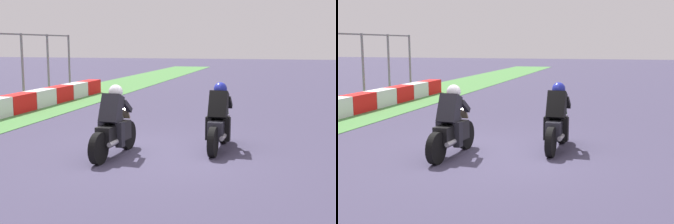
{
  "view_description": "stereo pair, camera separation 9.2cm",
  "coord_description": "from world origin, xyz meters",
  "views": [
    {
      "loc": [
        -9.16,
        -2.43,
        2.37
      ],
      "look_at": [
        0.11,
        -0.06,
        0.9
      ],
      "focal_mm": 48.02,
      "sensor_mm": 36.0,
      "label": 1
    },
    {
      "loc": [
        -9.14,
        -2.52,
        2.37
      ],
      "look_at": [
        0.11,
        -0.06,
        0.9
      ],
      "focal_mm": 48.02,
      "sensor_mm": 36.0,
      "label": 2
    }
  ],
  "objects": [
    {
      "name": "ground_plane",
      "position": [
        0.0,
        0.0,
        0.0
      ],
      "size": [
        120.0,
        120.0,
        0.0
      ],
      "primitive_type": "plane",
      "color": "#3E3954"
    },
    {
      "name": "rider_lane_a",
      "position": [
        0.68,
        -1.1,
        0.62
      ],
      "size": [
        2.04,
        0.55,
        1.51
      ],
      "rotation": [
        0.0,
        0.0,
        -0.04
      ],
      "color": "black",
      "rests_on": "ground_plane"
    },
    {
      "name": "rider_lane_b",
      "position": [
        -0.47,
        0.96,
        0.62
      ],
      "size": [
        2.04,
        0.55,
        1.51
      ],
      "rotation": [
        0.0,
        0.0,
        -0.08
      ],
      "color": "black",
      "rests_on": "ground_plane"
    }
  ]
}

